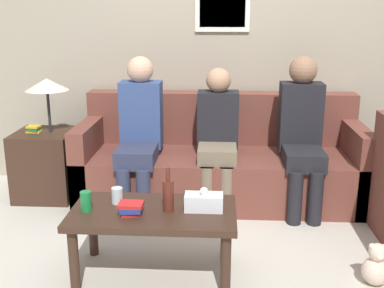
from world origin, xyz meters
TOP-DOWN VIEW (x-y plane):
  - ground_plane at (0.00, 0.00)m, footprint 16.00×16.00m
  - wall_back at (0.00, 0.96)m, footprint 9.00×0.08m
  - couch_main at (0.00, 0.51)m, footprint 2.38×0.85m
  - coffee_table at (-0.40, -0.79)m, footprint 1.00×0.54m
  - side_table_with_lamp at (-1.50, 0.43)m, footprint 0.49×0.49m
  - wine_bottle at (-0.30, -0.80)m, footprint 0.07×0.07m
  - drinking_glass at (-0.63, -0.70)m, footprint 0.07×0.07m
  - book_stack at (-0.52, -0.87)m, footprint 0.15×0.13m
  - soda_can at (-0.80, -0.83)m, footprint 0.07×0.07m
  - tissue_box at (-0.09, -0.77)m, footprint 0.23×0.12m
  - person_left at (-0.66, 0.33)m, footprint 0.34×0.63m
  - person_middle at (-0.02, 0.37)m, footprint 0.34×0.58m
  - person_right at (0.65, 0.34)m, footprint 0.34×0.62m
  - teddy_bear at (0.94, -0.83)m, footprint 0.17×0.17m

SIDE VIEW (x-z plane):
  - ground_plane at x=0.00m, z-range 0.00..0.00m
  - teddy_bear at x=0.94m, z-range -0.02..0.25m
  - couch_main at x=0.00m, z-range -0.14..0.75m
  - side_table_with_lamp at x=-1.50m, z-range -0.17..0.87m
  - coffee_table at x=-0.40m, z-range 0.15..0.58m
  - book_stack at x=-0.52m, z-range 0.43..0.50m
  - drinking_glass at x=-0.63m, z-range 0.43..0.53m
  - tissue_box at x=-0.09m, z-range 0.41..0.55m
  - soda_can at x=-0.80m, z-range 0.43..0.55m
  - wine_bottle at x=-0.30m, z-range 0.40..0.67m
  - person_middle at x=-0.02m, z-range 0.05..1.18m
  - person_left at x=-0.66m, z-range 0.04..1.27m
  - person_right at x=0.65m, z-range 0.05..1.28m
  - wall_back at x=0.00m, z-range 0.00..2.60m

